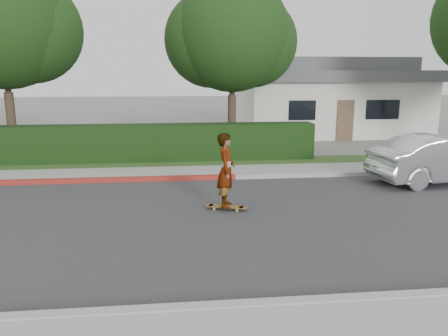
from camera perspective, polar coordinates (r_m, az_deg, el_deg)
The scene contains 14 objects.
ground at distance 10.45m, azimuth -1.02°, elevation -6.87°, with size 120.00×120.00×0.00m, color slate.
road at distance 10.45m, azimuth -1.02°, elevation -6.84°, with size 60.00×8.00×0.01m, color #2D2D30.
curb_near at distance 6.70m, azimuth 2.30°, elevation -17.70°, with size 60.00×0.20×0.15m, color #9E9E99.
curb_far at distance 14.36m, azimuth -2.49°, elevation -1.27°, with size 60.00×0.20×0.15m, color #9E9E99.
curb_red_section at distance 14.91m, azimuth -22.04°, elevation -1.64°, with size 12.00×0.21×0.15m, color maroon.
sidewalk_far at distance 15.24m, azimuth -2.71°, elevation -0.54°, with size 60.00×1.60×0.12m, color gray.
planting_strip at distance 16.80m, azimuth -3.05°, elevation 0.62°, with size 60.00×1.60×0.10m, color #2D4C1E.
hedge at distance 17.38m, azimuth -13.12°, elevation 3.05°, with size 15.00×1.00×1.50m, color black.
tree_left at distance 19.77m, azimuth -26.91°, elevation 16.30°, with size 5.99×5.21×8.00m.
tree_center at distance 19.23m, azimuth 0.95°, elevation 16.63°, with size 5.66×4.84×7.44m.
house at distance 27.35m, azimuth 12.95°, elevation 9.12°, with size 10.60×8.60×4.30m.
skateboard at distance 11.18m, azimuth 0.28°, elevation -5.07°, with size 1.11×0.56×0.10m.
skateboarder at distance 10.93m, azimuth 0.28°, elevation -0.28°, with size 0.69×0.45×1.88m, color white.
car_silver at distance 15.47m, azimuth 26.68°, elevation 1.01°, with size 1.62×4.63×1.53m, color silver.
Camera 1 is at (-0.88, -9.84, 3.41)m, focal length 35.00 mm.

